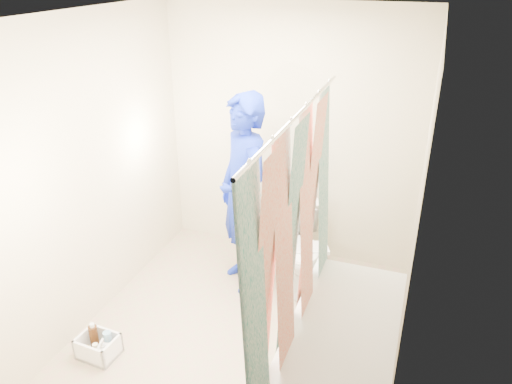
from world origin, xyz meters
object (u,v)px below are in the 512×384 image
(toilet, at_px, (301,248))
(plumber, at_px, (244,195))
(cleaning_caddy, at_px, (99,347))
(bathtub, at_px, (338,365))

(toilet, relative_size, plumber, 0.41)
(toilet, height_order, cleaning_caddy, toilet)
(plumber, xyz_separation_m, cleaning_caddy, (-0.68, -1.26, -0.80))
(bathtub, relative_size, toilet, 2.44)
(bathtub, height_order, plumber, plumber)
(cleaning_caddy, bearing_deg, toilet, 55.08)
(bathtub, relative_size, plumber, 0.99)
(bathtub, bearing_deg, cleaning_caddy, -172.60)
(toilet, xyz_separation_m, plumber, (-0.48, -0.17, 0.52))
(toilet, relative_size, cleaning_caddy, 2.40)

